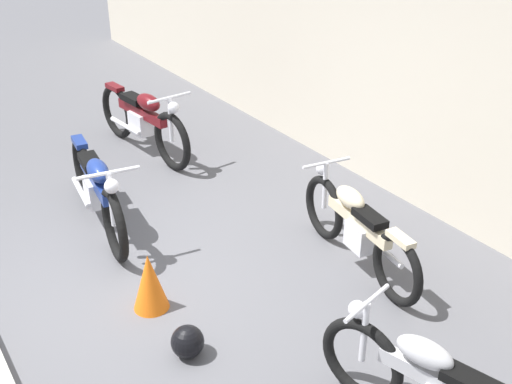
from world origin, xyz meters
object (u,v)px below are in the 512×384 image
at_px(motorcycle_blue, 97,189).
at_px(motorcycle_cream, 357,228).
at_px(motorcycle_maroon, 143,120).
at_px(helmet, 188,342).
at_px(traffic_cone, 150,282).

bearing_deg(motorcycle_blue, motorcycle_cream, 48.64).
xyz_separation_m(motorcycle_maroon, motorcycle_cream, (3.67, 0.58, -0.06)).
distance_m(helmet, motorcycle_blue, 2.37).
bearing_deg(traffic_cone, motorcycle_blue, 174.99).
bearing_deg(motorcycle_cream, traffic_cone, 84.33).
distance_m(traffic_cone, motorcycle_cream, 2.03).
bearing_deg(motorcycle_cream, motorcycle_blue, 49.19).
bearing_deg(motorcycle_maroon, motorcycle_blue, -44.58).
height_order(helmet, motorcycle_cream, motorcycle_cream).
bearing_deg(helmet, motorcycle_maroon, 160.33).
bearing_deg(motorcycle_blue, motorcycle_maroon, 149.17).
relative_size(motorcycle_maroon, motorcycle_cream, 1.14).
bearing_deg(motorcycle_cream, helmet, 105.27).
relative_size(helmet, motorcycle_blue, 0.13).
xyz_separation_m(helmet, motorcycle_cream, (-0.26, 1.99, 0.28)).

